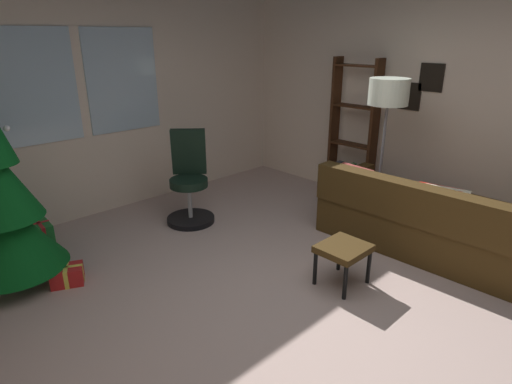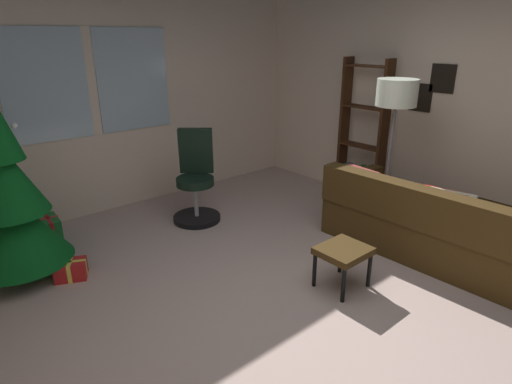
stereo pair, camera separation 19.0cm
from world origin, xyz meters
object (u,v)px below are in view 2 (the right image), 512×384
Objects in this scene: couch at (445,227)px; office_chair at (196,185)px; gift_box_green at (50,229)px; bookshelf at (362,142)px; gift_box_red at (71,270)px; footstool at (343,254)px; floor_lamp at (396,101)px; holiday_tree at (9,202)px.

office_chair reaches higher than couch.
couch reaches higher than gift_box_green.
bookshelf is at bearing 69.35° from couch.
office_chair reaches higher than gift_box_red.
bookshelf is at bearing -8.04° from gift_box_red.
couch is at bearing -11.91° from footstool.
floor_lamp is (3.13, -1.22, 1.36)m from gift_box_red.
bookshelf reaches higher than couch.
gift_box_red is at bearing -45.47° from holiday_tree.
gift_box_green is (0.09, 0.92, 0.05)m from gift_box_red.
footstool is 0.25× the size of floor_lamp.
office_chair is at bearing 1.60° from holiday_tree.
couch is 6.40× the size of gift_box_red.
bookshelf is (0.55, 1.46, 0.52)m from couch.
couch is 1.96× the size of office_chair.
gift_box_green is at bearing 157.79° from bookshelf.
office_chair is 0.65× the size of floor_lamp.
couch is 2.75m from office_chair.
office_chair reaches higher than gift_box_green.
holiday_tree is at bearing -178.40° from office_chair.
gift_box_red is 3.71m from bookshelf.
couch is 1.32m from footstool.
gift_box_green is at bearing 122.50° from footstool.
office_chair is at bearing 13.07° from gift_box_red.
gift_box_red is 0.31× the size of office_chair.
holiday_tree is (-2.08, 2.02, 0.41)m from footstool.
holiday_tree reaches higher than gift_box_green.
holiday_tree is at bearing 155.93° from floor_lamp.
footstool is (-1.29, 0.27, 0.04)m from couch.
office_chair is 2.42m from floor_lamp.
holiday_tree is 4.01m from bookshelf.
office_chair is (1.94, 0.05, -0.31)m from holiday_tree.
floor_lamp is (-0.47, -0.71, 0.65)m from bookshelf.
footstool reaches higher than gift_box_red.
office_chair is at bearing 121.33° from couch.
office_chair is (1.53, -0.55, 0.30)m from gift_box_green.
bookshelf reaches higher than footstool.
couch is 3.64m from gift_box_red.
footstool is at bearing -43.94° from gift_box_red.
floor_lamp is (0.08, 0.75, 1.16)m from couch.
office_chair is 0.59× the size of bookshelf.
gift_box_red is 0.91× the size of gift_box_green.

